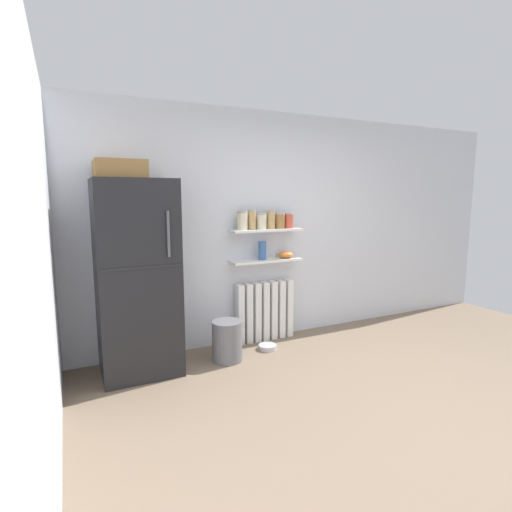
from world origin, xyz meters
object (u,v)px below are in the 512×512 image
at_px(vase, 262,250).
at_px(pet_food_bowl, 268,347).
at_px(storage_jar_2, 262,221).
at_px(radiator, 265,311).
at_px(storage_jar_0, 242,221).
at_px(storage_jar_1, 252,220).
at_px(refrigerator, 136,274).
at_px(shelf_bowl, 286,255).
at_px(storage_jar_3, 271,219).
at_px(trash_bin, 227,341).
at_px(storage_jar_4, 280,221).
at_px(storage_jar_5, 289,221).

xyz_separation_m(vase, pet_food_bowl, (-0.06, -0.26, -1.03)).
height_order(storage_jar_2, pet_food_bowl, storage_jar_2).
xyz_separation_m(radiator, storage_jar_2, (-0.06, -0.03, 1.04)).
distance_m(storage_jar_0, storage_jar_1, 0.12).
relative_size(vase, pet_food_bowl, 1.07).
xyz_separation_m(refrigerator, shelf_bowl, (1.71, 0.21, 0.05)).
relative_size(storage_jar_1, storage_jar_3, 1.02).
bearing_deg(storage_jar_3, storage_jar_1, -180.00).
bearing_deg(trash_bin, refrigerator, 170.79).
relative_size(radiator, storage_jar_1, 3.24).
xyz_separation_m(storage_jar_0, pet_food_bowl, (0.18, -0.26, -1.37)).
xyz_separation_m(storage_jar_1, trash_bin, (-0.44, -0.34, -1.20)).
relative_size(storage_jar_0, trash_bin, 0.49).
bearing_deg(radiator, storage_jar_2, -152.81).
distance_m(storage_jar_0, storage_jar_4, 0.47).
relative_size(storage_jar_3, vase, 1.01).
distance_m(storage_jar_5, pet_food_bowl, 1.44).
bearing_deg(storage_jar_4, storage_jar_1, -180.00).
distance_m(refrigerator, pet_food_bowl, 1.63).
height_order(storage_jar_0, storage_jar_5, storage_jar_0).
bearing_deg(shelf_bowl, refrigerator, -173.18).
relative_size(vase, shelf_bowl, 1.20).
height_order(storage_jar_0, storage_jar_1, storage_jar_1).
relative_size(refrigerator, storage_jar_1, 9.04).
xyz_separation_m(refrigerator, storage_jar_2, (1.40, 0.21, 0.44)).
bearing_deg(storage_jar_4, storage_jar_2, 180.00).
height_order(storage_jar_3, storage_jar_5, storage_jar_3).
relative_size(storage_jar_4, vase, 0.84).
bearing_deg(radiator, storage_jar_3, -27.19).
relative_size(storage_jar_4, trash_bin, 0.43).
bearing_deg(storage_jar_2, vase, 0.00).
xyz_separation_m(radiator, shelf_bowl, (0.25, -0.03, 0.65)).
relative_size(radiator, pet_food_bowl, 3.56).
bearing_deg(storage_jar_0, refrigerator, -170.03).
xyz_separation_m(storage_jar_5, vase, (-0.34, 0.00, -0.33)).
bearing_deg(storage_jar_1, refrigerator, -170.92).
bearing_deg(refrigerator, storage_jar_5, 6.68).
height_order(radiator, storage_jar_0, storage_jar_0).
bearing_deg(radiator, storage_jar_5, -5.87).
height_order(storage_jar_5, pet_food_bowl, storage_jar_5).
bearing_deg(storage_jar_1, trash_bin, -142.35).
xyz_separation_m(storage_jar_3, vase, (-0.11, 0.00, -0.34)).
height_order(refrigerator, storage_jar_1, refrigerator).
height_order(refrigerator, storage_jar_3, refrigerator).
bearing_deg(storage_jar_2, pet_food_bowl, -101.47).
bearing_deg(trash_bin, storage_jar_1, 37.65).
bearing_deg(vase, storage_jar_4, 0.00).
bearing_deg(storage_jar_0, shelf_bowl, 0.00).
bearing_deg(vase, trash_bin, -149.03).
height_order(storage_jar_0, storage_jar_4, storage_jar_0).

